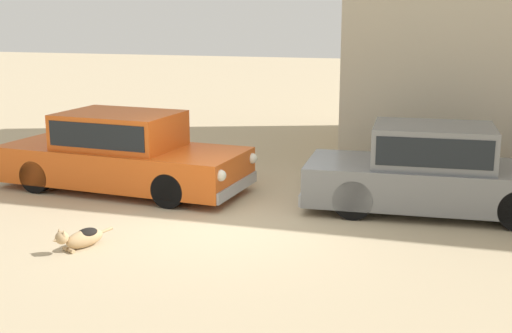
# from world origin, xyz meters

# --- Properties ---
(ground_plane) EXTENTS (80.00, 80.00, 0.00)m
(ground_plane) POSITION_xyz_m (0.00, 0.00, 0.00)
(ground_plane) COLOR tan
(parked_sedan_nearest) EXTENTS (4.95, 2.15, 1.48)m
(parked_sedan_nearest) POSITION_xyz_m (-2.51, 1.36, 0.73)
(parked_sedan_nearest) COLOR #D15619
(parked_sedan_nearest) RESTS_ON ground_plane
(parked_sedan_second) EXTENTS (4.49, 1.97, 1.49)m
(parked_sedan_second) POSITION_xyz_m (3.23, 1.56, 0.73)
(parked_sedan_second) COLOR slate
(parked_sedan_second) RESTS_ON ground_plane
(stray_dog_spotted) EXTENTS (0.49, 0.95, 0.36)m
(stray_dog_spotted) POSITION_xyz_m (-1.50, -1.80, 0.16)
(stray_dog_spotted) COLOR tan
(stray_dog_spotted) RESTS_ON ground_plane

